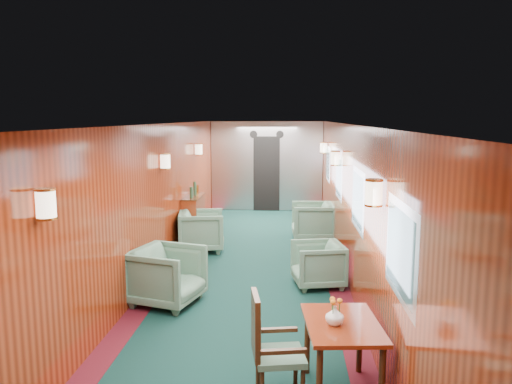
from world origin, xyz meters
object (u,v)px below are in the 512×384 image
credenza (193,218)px  armchair_right_near (318,264)px  dining_table (342,334)px  side_chair (269,344)px  armchair_left_near (167,276)px  armchair_right_far (313,221)px  armchair_left_far (202,231)px

credenza → armchair_right_near: size_ratio=1.65×
dining_table → armchair_right_near: (-0.05, 2.96, -0.25)m
side_chair → credenza: size_ratio=0.83×
armchair_left_near → armchair_right_far: size_ratio=1.01×
credenza → armchair_right_far: 2.45m
armchair_left_far → armchair_right_far: bearing=-74.4°
dining_table → armchair_left_far: (-2.12, 4.84, -0.20)m
armchair_right_near → armchair_right_far: size_ratio=0.86×
credenza → armchair_left_near: bearing=-84.9°
armchair_left_far → armchair_right_near: bearing=-141.5°
side_chair → armchair_right_far: size_ratio=1.18×
side_chair → armchair_left_near: bearing=113.4°
side_chair → armchair_right_far: (0.66, 6.00, -0.16)m
dining_table → armchair_right_far: size_ratio=1.16×
armchair_left_near → armchair_right_far: 4.29m
armchair_left_near → credenza: bearing=21.7°
side_chair → armchair_right_far: 6.03m
side_chair → armchair_left_far: side_chair is taller
side_chair → armchair_right_far: bearing=74.3°
dining_table → armchair_right_far: armchair_right_far is taller
armchair_left_near → armchair_left_far: size_ratio=1.03×
dining_table → armchair_left_far: size_ratio=1.17×
armchair_right_far → armchair_right_near: bearing=-3.7°
armchair_left_far → armchair_right_near: (2.08, -1.88, -0.05)m
dining_table → armchair_right_near: dining_table is taller
armchair_right_far → credenza: bearing=-87.2°
armchair_right_near → armchair_right_far: 2.88m
credenza → armchair_left_near: credenza is taller
credenza → armchair_right_far: (2.43, 0.23, -0.09)m
side_chair → armchair_left_far: size_ratio=1.19×
credenza → armchair_right_near: 3.56m
dining_table → credenza: size_ratio=0.81×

